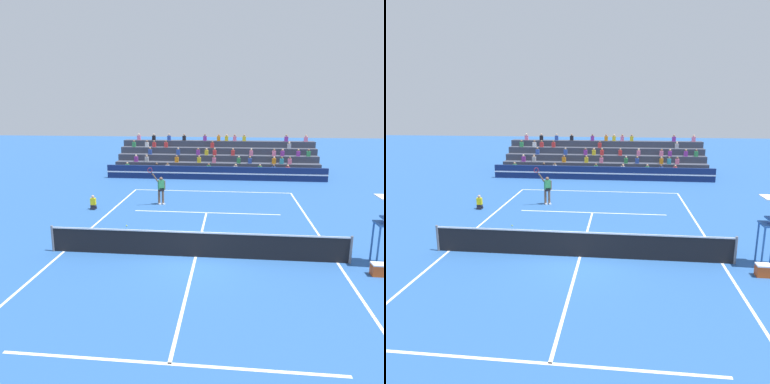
{
  "view_description": "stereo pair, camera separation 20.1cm",
  "coord_description": "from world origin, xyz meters",
  "views": [
    {
      "loc": [
        1.33,
        -13.96,
        5.88
      ],
      "look_at": [
        -0.87,
        6.79,
        1.1
      ],
      "focal_mm": 35.0,
      "sensor_mm": 36.0,
      "label": 1
    },
    {
      "loc": [
        1.53,
        -13.93,
        5.88
      ],
      "look_at": [
        -0.87,
        6.79,
        1.1
      ],
      "focal_mm": 35.0,
      "sensor_mm": 36.0,
      "label": 2
    }
  ],
  "objects": [
    {
      "name": "ground_plane",
      "position": [
        0.0,
        0.0,
        0.0
      ],
      "size": [
        120.0,
        120.0,
        0.0
      ],
      "primitive_type": "plane",
      "color": "#285699"
    },
    {
      "name": "sponsor_banner_wall",
      "position": [
        0.0,
        16.23,
        0.55
      ],
      "size": [
        18.0,
        0.26,
        1.1
      ],
      "color": "navy",
      "rests_on": "ground"
    },
    {
      "name": "tennis_ball",
      "position": [
        -3.83,
        3.53,
        0.03
      ],
      "size": [
        0.07,
        0.07,
        0.07
      ],
      "primitive_type": "sphere",
      "color": "#C6DB33",
      "rests_on": "ground"
    },
    {
      "name": "equipment_cooler",
      "position": [
        6.63,
        -0.98,
        0.23
      ],
      "size": [
        0.5,
        0.38,
        0.45
      ],
      "color": "#D84C19",
      "rests_on": "ground"
    },
    {
      "name": "court_lines",
      "position": [
        0.0,
        0.0,
        0.0
      ],
      "size": [
        11.1,
        23.9,
        0.01
      ],
      "color": "white",
      "rests_on": "ground"
    },
    {
      "name": "tennis_player",
      "position": [
        -2.91,
        7.97,
        0.98
      ],
      "size": [
        1.0,
        0.74,
        2.4
      ],
      "color": "brown",
      "rests_on": "ground"
    },
    {
      "name": "bleacher_stand",
      "position": [
        -0.0,
        20.03,
        1.02
      ],
      "size": [
        17.76,
        4.75,
        3.38
      ],
      "color": "#383D4C",
      "rests_on": "ground"
    },
    {
      "name": "tennis_net",
      "position": [
        0.0,
        0.0,
        0.54
      ],
      "size": [
        12.0,
        0.1,
        1.1
      ],
      "color": "slate",
      "rests_on": "ground"
    },
    {
      "name": "ball_kid_courtside",
      "position": [
        -6.64,
        6.46,
        0.33
      ],
      "size": [
        0.3,
        0.36,
        0.84
      ],
      "color": "black",
      "rests_on": "ground"
    }
  ]
}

